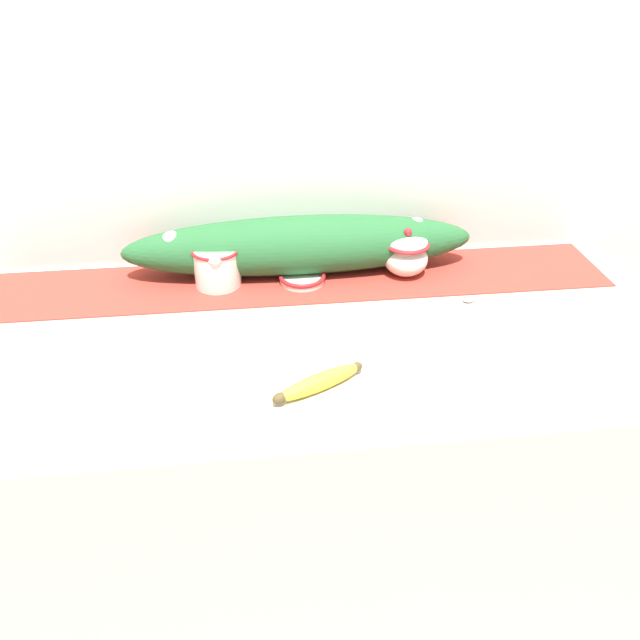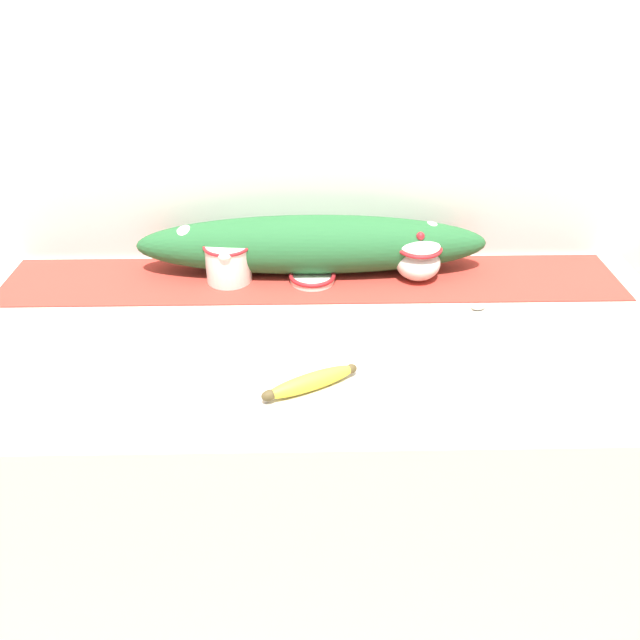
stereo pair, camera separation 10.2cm
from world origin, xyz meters
The scene contains 10 objects.
ground_plane centered at (0.00, 0.00, 0.00)m, with size 12.00×12.00×0.00m, color #B2A899.
countertop centered at (0.00, 0.00, 0.44)m, with size 1.60×0.71×0.88m, color beige.
back_wall centered at (0.00, 0.37, 1.20)m, with size 2.40×0.04×2.40m, color silver.
table_runner centered at (0.00, 0.23, 0.88)m, with size 1.47×0.23×0.00m, color #B23328.
cream_pitcher centered at (-0.20, 0.23, 0.93)m, with size 0.11×0.13×0.10m.
sugar_bowl centered at (0.25, 0.23, 0.93)m, with size 0.11×0.11×0.12m.
small_dish centered at (0.00, 0.22, 0.89)m, with size 0.11×0.11×0.02m.
banana centered at (-0.01, -0.19, 0.89)m, with size 0.18×0.11×0.03m.
spoon centered at (0.36, 0.08, 0.88)m, with size 0.15×0.07×0.01m.
poinsettia_garland centered at (0.00, 0.27, 0.95)m, with size 0.84×0.15×0.14m.
Camera 1 is at (-0.11, -1.08, 1.60)m, focal length 35.00 mm.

